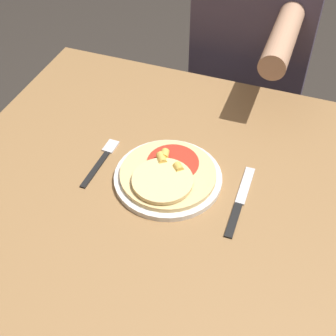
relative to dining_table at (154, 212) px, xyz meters
name	(u,v)px	position (x,y,z in m)	size (l,w,h in m)	color
ground_plane	(158,327)	(0.00, 0.00, -0.63)	(8.00, 8.00, 0.00)	#2D2823
dining_table	(154,212)	(0.00, 0.00, 0.00)	(0.98, 0.92, 0.75)	olive
plate	(168,178)	(0.03, 0.01, 0.13)	(0.26, 0.26, 0.01)	silver
pizza	(167,174)	(0.03, 0.01, 0.14)	(0.23, 0.23, 0.04)	#DBBC7A
fork	(102,160)	(-0.14, 0.02, 0.12)	(0.03, 0.18, 0.00)	black
knife	(240,202)	(0.21, 0.00, 0.12)	(0.02, 0.22, 0.00)	black
person_diner	(253,49)	(0.09, 0.69, 0.10)	(0.38, 0.52, 1.26)	#2D2D38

